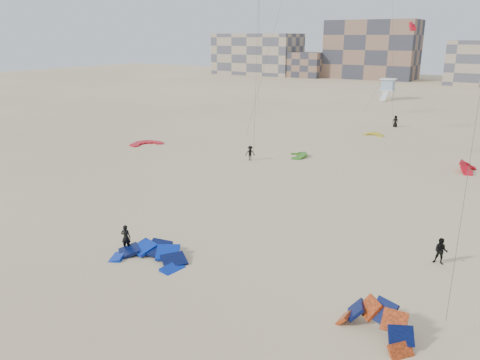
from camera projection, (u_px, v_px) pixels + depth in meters
The scene contains 16 objects.
ground at pixel (182, 261), 28.27m from camera, with size 320.00×320.00×0.00m, color beige.
kite_ground_blue at pixel (149, 260), 28.42m from camera, with size 4.83×4.92×1.29m, color #0024CA, non-canonical shape.
kite_ground_orange at pixel (374, 335), 21.29m from camera, with size 3.69×2.94×2.32m, color #FD4F1E, non-canonical shape.
kite_ground_red at pixel (147, 144), 58.95m from camera, with size 3.71×3.93×0.44m, color red, non-canonical shape.
kite_ground_green at pixel (297, 156), 52.96m from camera, with size 2.89×3.00×0.83m, color #3A8A20, non-canonical shape.
kite_ground_red_far at pixel (467, 172), 46.92m from camera, with size 2.87×2.43×1.77m, color red, non-canonical shape.
kite_ground_yellow at pixel (373, 136), 64.15m from camera, with size 2.63×2.72×0.71m, color gold, non-canonical shape.
kitesurfer_main at pixel (126, 237), 29.56m from camera, with size 0.61×0.40×1.68m, color black.
kitesurfer_b at pixel (441, 251), 27.71m from camera, with size 0.79×0.62×1.63m, color black.
kitesurfer_c at pixel (250, 153), 51.08m from camera, with size 1.05×0.60×1.62m, color black.
kitesurfer_e at pixel (395, 121), 69.94m from camera, with size 0.85×0.55×1.74m, color black.
kite_fly_red at pixel (412, 27), 79.93m from camera, with size 5.91×12.52×14.79m.
lifeguard_tower_far at pixel (388, 89), 100.33m from camera, with size 3.28×6.09×4.40m.
condo_west_a at pixel (257, 54), 167.04m from camera, with size 30.00×15.00×14.00m, color tan.
condo_west_b at pixel (372, 50), 149.39m from camera, with size 28.00×14.00×18.00m, color #886552.
condo_fill_left at pixel (306, 65), 156.15m from camera, with size 12.00×10.00×8.00m, color #886552.
Camera 1 is at (16.55, -19.82, 13.00)m, focal length 35.00 mm.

